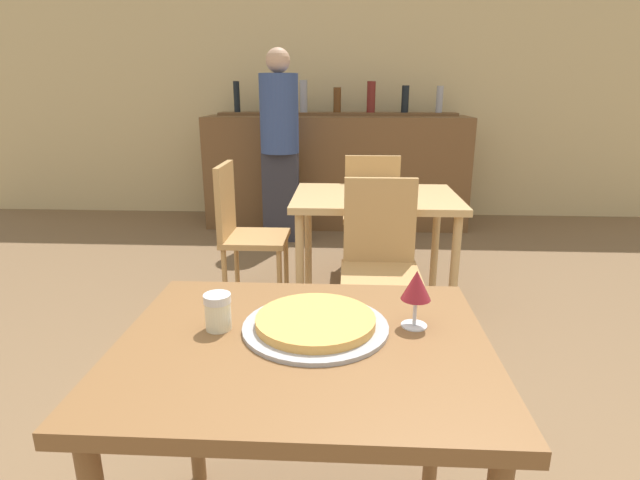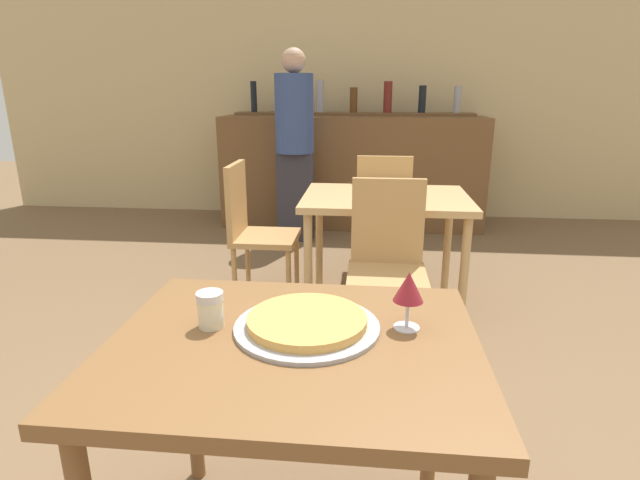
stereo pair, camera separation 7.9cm
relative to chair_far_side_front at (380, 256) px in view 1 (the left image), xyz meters
The scene contains 12 objects.
wall_back 3.23m from the chair_far_side_front, 95.25° to the left, with size 8.00×0.05×2.80m.
dining_table_near 1.36m from the chair_far_side_front, 102.08° to the right, with size 0.95×0.77×0.75m.
dining_table_far 0.56m from the chair_far_side_front, 90.00° to the left, with size 1.00×0.75×0.74m.
bar_counter 2.61m from the chair_far_side_front, 96.27° to the left, with size 2.60×0.56×1.10m.
bar_back_shelf 2.82m from the chair_far_side_front, 96.14° to the left, with size 2.39×0.24×0.34m.
chair_far_side_front is the anchor object (origin of this frame).
chair_far_side_back 1.09m from the chair_far_side_front, 90.00° to the left, with size 0.40×0.40×0.92m.
chair_far_side_left 0.99m from the chair_far_side_front, 146.88° to the left, with size 0.40×0.40×0.92m.
pizza_tray 1.31m from the chair_far_side_front, 101.47° to the right, with size 0.39×0.39×0.04m.
cheese_shaker 1.40m from the chair_far_side_front, 111.93° to the right, with size 0.07×0.07×0.10m.
person_standing 2.19m from the chair_far_side_front, 111.15° to the left, with size 0.34×0.34×1.70m.
wine_glass 1.28m from the chair_far_side_front, 89.64° to the right, with size 0.08×0.08×0.16m.
Camera 1 is at (0.10, -1.14, 1.36)m, focal length 28.00 mm.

